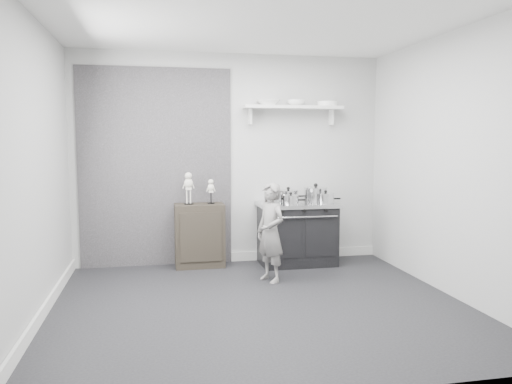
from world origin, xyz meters
TOP-DOWN VIEW (x-y plane):
  - ground at (0.00, 0.00)m, footprint 4.00×4.00m
  - room_shell at (-0.09, 0.15)m, footprint 4.02×3.62m
  - wall_shelf at (0.80, 1.68)m, footprint 1.30×0.26m
  - stove at (0.81, 1.48)m, footprint 1.00×0.62m
  - side_cabinet at (-0.43, 1.61)m, footprint 0.61×0.36m
  - child at (0.30, 0.77)m, footprint 0.42×0.49m
  - pot_front_left at (0.48, 1.39)m, footprint 0.32×0.23m
  - pot_back_left at (0.73, 1.61)m, footprint 0.34×0.25m
  - pot_back_right at (1.08, 1.55)m, footprint 0.39×0.30m
  - pot_front_right at (1.14, 1.33)m, footprint 0.31×0.22m
  - pot_front_center at (0.69, 1.33)m, footprint 0.29×0.20m
  - skeleton_full at (-0.56, 1.61)m, footprint 0.13×0.08m
  - skeleton_torso at (-0.28, 1.61)m, footprint 0.10×0.06m
  - bowl_large at (0.47, 1.67)m, footprint 0.29×0.29m
  - bowl_small at (0.84, 1.67)m, footprint 0.23×0.23m
  - plate_stack at (1.27, 1.67)m, footprint 0.27×0.27m

SIDE VIEW (x-z plane):
  - ground at x=0.00m, z-range 0.00..0.00m
  - side_cabinet at x=-0.43m, z-range 0.00..0.80m
  - stove at x=0.81m, z-range 0.00..0.80m
  - child at x=0.30m, z-range 0.00..1.12m
  - pot_front_center at x=0.69m, z-range 0.78..0.94m
  - pot_front_right at x=1.14m, z-range 0.78..0.95m
  - pot_front_left at x=0.48m, z-range 0.78..0.97m
  - pot_back_left at x=0.73m, z-range 0.78..0.97m
  - pot_back_right at x=1.08m, z-range 0.78..1.01m
  - skeleton_torso at x=-0.28m, z-range 0.80..1.15m
  - skeleton_full at x=-0.56m, z-range 0.80..1.26m
  - room_shell at x=-0.09m, z-range 0.28..2.99m
  - wall_shelf at x=0.80m, z-range 1.89..2.13m
  - plate_stack at x=1.27m, z-range 2.04..2.10m
  - bowl_large at x=0.47m, z-range 2.04..2.11m
  - bowl_small at x=0.84m, z-range 2.04..2.11m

